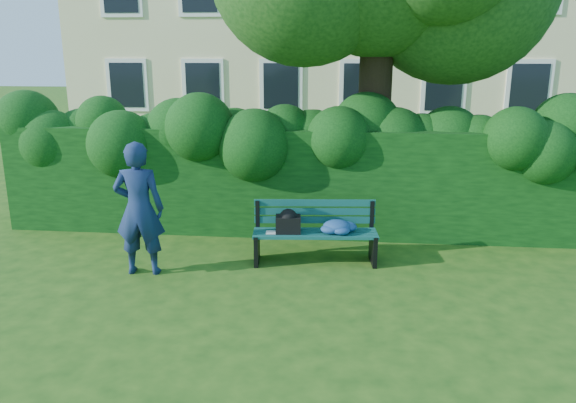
# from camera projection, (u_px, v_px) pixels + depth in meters

# --- Properties ---
(ground) EXTENTS (80.00, 80.00, 0.00)m
(ground) POSITION_uv_depth(u_px,v_px,m) (283.00, 279.00, 7.71)
(ground) COLOR #1E4812
(ground) RESTS_ON ground
(hedge) EXTENTS (10.00, 1.00, 1.80)m
(hedge) POSITION_uv_depth(u_px,v_px,m) (298.00, 180.00, 9.59)
(hedge) COLOR black
(hedge) RESTS_ON ground
(park_bench) EXTENTS (1.86, 0.72, 0.89)m
(park_bench) POSITION_uv_depth(u_px,v_px,m) (316.00, 229.00, 8.25)
(park_bench) COLOR #0D4238
(park_bench) RESTS_ON ground
(man_reading) EXTENTS (0.72, 0.51, 1.88)m
(man_reading) POSITION_uv_depth(u_px,v_px,m) (139.00, 209.00, 7.71)
(man_reading) COLOR navy
(man_reading) RESTS_ON ground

